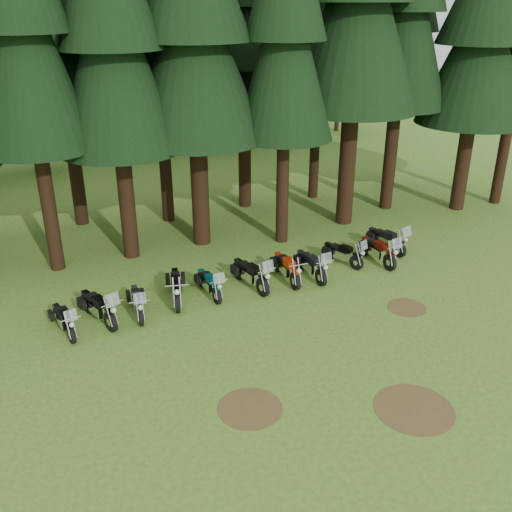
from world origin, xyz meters
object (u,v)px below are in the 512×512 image
at_px(motorcycle_0, 64,321).
at_px(motorcycle_3, 176,288).
at_px(motorcycle_1, 98,308).
at_px(motorcycle_10, 386,240).
at_px(motorcycle_2, 138,303).
at_px(motorcycle_6, 287,269).
at_px(motorcycle_7, 311,266).
at_px(motorcycle_9, 378,251).
at_px(motorcycle_8, 342,254).
at_px(motorcycle_5, 251,275).
at_px(motorcycle_4, 209,284).

relative_size(motorcycle_0, motorcycle_3, 0.88).
xyz_separation_m(motorcycle_1, motorcycle_10, (12.66, 0.52, -0.02)).
bearing_deg(motorcycle_2, motorcycle_1, -177.14).
distance_m(motorcycle_0, motorcycle_6, 8.53).
xyz_separation_m(motorcycle_2, motorcycle_3, (1.57, 0.41, 0.05)).
bearing_deg(motorcycle_6, motorcycle_2, -173.90).
bearing_deg(motorcycle_1, motorcycle_7, -17.35).
bearing_deg(motorcycle_1, motorcycle_3, -9.99).
height_order(motorcycle_1, motorcycle_2, motorcycle_1).
xyz_separation_m(motorcycle_9, motorcycle_10, (1.09, 0.84, -0.02)).
xyz_separation_m(motorcycle_7, motorcycle_9, (3.23, -0.06, 0.01)).
xyz_separation_m(motorcycle_2, motorcycle_6, (6.01, 0.07, 0.03)).
bearing_deg(motorcycle_1, motorcycle_8, -14.35).
relative_size(motorcycle_3, motorcycle_5, 0.97).
bearing_deg(motorcycle_7, motorcycle_8, 16.99).
bearing_deg(motorcycle_6, motorcycle_8, 10.91).
distance_m(motorcycle_4, motorcycle_6, 3.21).
relative_size(motorcycle_6, motorcycle_8, 1.11).
bearing_deg(motorcycle_0, motorcycle_2, -5.37).
bearing_deg(motorcycle_6, motorcycle_9, 1.94).
xyz_separation_m(motorcycle_5, motorcycle_9, (5.78, -0.32, -0.01)).
distance_m(motorcycle_5, motorcycle_7, 2.56).
xyz_separation_m(motorcycle_1, motorcycle_2, (1.33, -0.13, -0.06)).
distance_m(motorcycle_1, motorcycle_4, 4.13).
xyz_separation_m(motorcycle_7, motorcycle_8, (1.82, 0.47, -0.04)).
height_order(motorcycle_2, motorcycle_7, motorcycle_7).
bearing_deg(motorcycle_1, motorcycle_4, -14.01).
bearing_deg(motorcycle_7, motorcycle_0, -177.77).
bearing_deg(motorcycle_7, motorcycle_10, 12.73).
height_order(motorcycle_3, motorcycle_4, motorcycle_4).
bearing_deg(motorcycle_5, motorcycle_10, -2.82).
height_order(motorcycle_8, motorcycle_10, motorcycle_10).
bearing_deg(motorcycle_4, motorcycle_5, -4.31).
relative_size(motorcycle_9, motorcycle_10, 1.02).
xyz_separation_m(motorcycle_1, motorcycle_6, (7.34, -0.06, -0.02)).
bearing_deg(motorcycle_0, motorcycle_10, -4.74).
relative_size(motorcycle_2, motorcycle_5, 0.88).
bearing_deg(motorcycle_8, motorcycle_9, -38.54).
relative_size(motorcycle_3, motorcycle_9, 0.99).
distance_m(motorcycle_5, motorcycle_9, 5.79).
height_order(motorcycle_1, motorcycle_9, same).
distance_m(motorcycle_4, motorcycle_8, 6.03).
xyz_separation_m(motorcycle_6, motorcycle_8, (2.83, 0.27, -0.04)).
height_order(motorcycle_6, motorcycle_10, motorcycle_10).
height_order(motorcycle_4, motorcycle_10, motorcycle_10).
relative_size(motorcycle_3, motorcycle_4, 1.12).
distance_m(motorcycle_5, motorcycle_10, 6.89).
height_order(motorcycle_4, motorcycle_9, motorcycle_9).
xyz_separation_m(motorcycle_4, motorcycle_7, (4.21, -0.38, 0.05)).
height_order(motorcycle_2, motorcycle_6, motorcycle_2).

